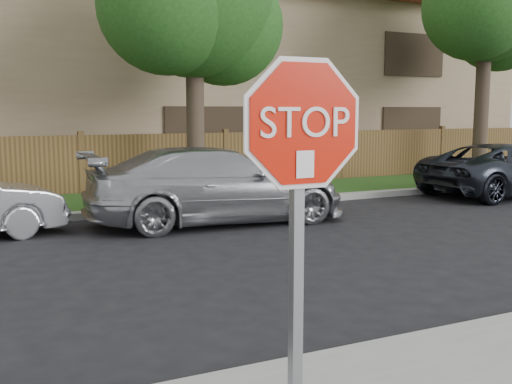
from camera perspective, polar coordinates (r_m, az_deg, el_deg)
ground at (r=5.50m, az=4.54°, el=-16.06°), size 90.00×90.00×0.00m
far_curb at (r=12.93m, az=-13.82°, el=-2.01°), size 70.00×0.30×0.15m
grass_strip at (r=14.54m, az=-15.14°, el=-1.05°), size 70.00×3.00×0.12m
fence at (r=16.02m, az=-16.28°, el=2.36°), size 70.00×0.12×1.60m
apartment_building at (r=21.54m, az=-19.02°, el=10.83°), size 35.20×9.20×7.20m
tree_right at (r=20.41m, az=21.45°, el=16.68°), size 4.80×3.90×8.20m
stop_sign at (r=3.33m, az=4.30°, el=0.99°), size 1.01×0.13×2.55m
sedan_right at (r=11.89m, az=-3.72°, el=0.66°), size 5.30×2.37×1.51m
sedan_far_right at (r=17.09m, az=22.85°, el=1.99°), size 5.01×2.47×1.37m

